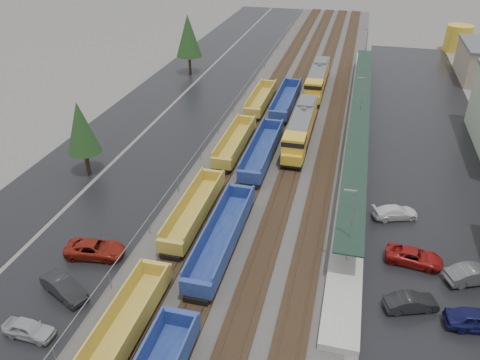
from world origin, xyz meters
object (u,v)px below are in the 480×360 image
(parked_car_west_b, at_px, (64,287))
(parked_car_east_d, at_px, (478,320))
(parked_car_east_a, at_px, (411,303))
(locomotive_lead, at_px, (301,129))
(well_string_yellow, at_px, (195,210))
(parked_car_east_b, at_px, (414,257))
(parked_car_east_e, at_px, (473,274))
(parked_car_east_c, at_px, (395,212))
(well_string_blue, at_px, (222,237))
(parked_car_west_a, at_px, (29,329))
(locomotive_trail, at_px, (317,80))
(storage_tank, at_px, (458,38))
(parked_car_west_c, at_px, (95,249))

(parked_car_west_b, height_order, parked_car_east_d, parked_car_east_d)
(parked_car_east_a, distance_m, parked_car_east_d, 4.87)
(locomotive_lead, height_order, parked_car_east_a, locomotive_lead)
(well_string_yellow, bearing_deg, parked_car_east_b, -4.19)
(well_string_yellow, height_order, parked_car_east_d, well_string_yellow)
(parked_car_east_b, relative_size, parked_car_east_e, 1.04)
(parked_car_east_b, bearing_deg, parked_car_east_c, 18.16)
(parked_car_east_c, bearing_deg, well_string_blue, 99.13)
(parked_car_west_a, bearing_deg, locomotive_trail, -12.78)
(parked_car_west_b, distance_m, parked_car_east_d, 32.99)
(storage_tank, distance_m, parked_car_west_c, 94.14)
(well_string_blue, height_order, parked_car_west_c, well_string_blue)
(well_string_yellow, xyz_separation_m, parked_car_east_c, (20.02, 5.45, -0.48))
(parked_car_west_a, distance_m, parked_car_west_b, 4.53)
(parked_car_west_c, height_order, parked_car_east_e, parked_car_east_e)
(well_string_blue, height_order, storage_tank, storage_tank)
(well_string_blue, bearing_deg, storage_tank, 68.69)
(locomotive_lead, distance_m, well_string_yellow, 22.13)
(locomotive_lead, distance_m, parked_car_west_c, 32.13)
(well_string_yellow, distance_m, parked_car_east_b, 21.50)
(parked_car_east_b, bearing_deg, parked_car_west_c, 108.96)
(storage_tank, xyz_separation_m, parked_car_east_d, (-9.56, -84.65, -1.96))
(parked_car_east_c, bearing_deg, parked_car_west_b, 103.74)
(locomotive_lead, relative_size, parked_car_west_a, 4.53)
(well_string_yellow, xyz_separation_m, parked_car_east_b, (21.44, -1.57, -0.45))
(parked_car_east_d, distance_m, parked_car_east_e, 5.46)
(parked_car_east_b, bearing_deg, well_string_blue, 103.47)
(well_string_yellow, height_order, storage_tank, storage_tank)
(storage_tank, height_order, parked_car_east_a, storage_tank)
(locomotive_lead, bearing_deg, parked_car_east_c, -51.57)
(parked_car_west_a, relative_size, parked_car_west_c, 0.74)
(parked_car_east_a, xyz_separation_m, parked_car_east_b, (0.62, 5.98, -0.01))
(parked_car_west_c, bearing_deg, locomotive_lead, -36.31)
(locomotive_trail, relative_size, parked_car_east_b, 3.60)
(parked_car_east_b, distance_m, parked_car_east_e, 4.93)
(parked_car_east_c, xyz_separation_m, parked_car_east_e, (6.18, -8.32, 0.13))
(well_string_yellow, relative_size, well_string_blue, 0.89)
(parked_car_east_d, height_order, parked_car_east_e, parked_car_east_d)
(well_string_yellow, bearing_deg, parked_car_east_e, -6.25)
(parked_car_west_a, xyz_separation_m, parked_car_east_e, (33.34, 14.56, 0.12))
(locomotive_lead, xyz_separation_m, parked_car_east_b, (13.44, -22.18, -1.52))
(parked_car_east_a, relative_size, parked_car_east_e, 0.88)
(parked_car_west_c, bearing_deg, storage_tank, -35.00)
(well_string_blue, distance_m, parked_car_west_c, 11.81)
(well_string_yellow, height_order, parked_car_east_b, well_string_yellow)
(well_string_yellow, bearing_deg, parked_car_east_c, 15.23)
(parked_car_west_b, height_order, parked_car_east_b, parked_car_west_b)
(parked_car_east_a, distance_m, parked_car_east_e, 7.13)
(locomotive_trail, height_order, parked_car_east_c, locomotive_trail)
(locomotive_trail, distance_m, parked_car_east_b, 45.25)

